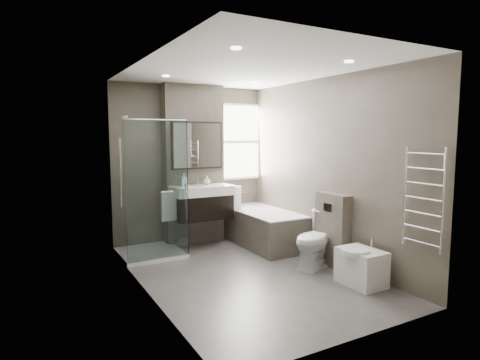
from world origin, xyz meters
TOP-DOWN VIEW (x-y plane):
  - room at (0.00, 0.00)m, footprint 2.70×3.90m
  - vanity_pier at (0.00, 1.77)m, footprint 1.00×0.25m
  - vanity at (0.00, 1.43)m, footprint 0.95×0.47m
  - mirror_cabinet at (0.00, 1.61)m, footprint 0.86×0.08m
  - towel_left at (-0.56, 1.40)m, footprint 0.24×0.06m
  - towel_right at (0.56, 1.40)m, footprint 0.24×0.06m
  - shower_enclosure at (-0.75, 1.35)m, footprint 0.90×0.90m
  - bathtub at (0.92, 1.10)m, footprint 0.75×1.60m
  - window at (0.90, 1.88)m, footprint 0.98×0.06m
  - toilet at (0.97, -0.21)m, footprint 0.86×0.66m
  - cistern_box at (1.21, -0.25)m, footprint 0.19×0.55m
  - bidet at (1.01, -0.98)m, footprint 0.46×0.54m
  - towel_radiator at (1.25, -1.60)m, footprint 0.03×0.49m
  - soap_bottle_a at (-0.28, 1.48)m, footprint 0.09×0.10m
  - soap_bottle_b at (0.12, 1.51)m, footprint 0.11×0.11m

SIDE VIEW (x-z plane):
  - bidet at x=1.01m, z-range -0.05..0.51m
  - bathtub at x=0.92m, z-range 0.03..0.60m
  - toilet at x=0.97m, z-range 0.00..0.77m
  - shower_enclosure at x=-0.75m, z-range -0.51..1.49m
  - cistern_box at x=1.21m, z-range 0.00..1.00m
  - towel_left at x=-0.56m, z-range 0.50..0.94m
  - towel_right at x=0.56m, z-range 0.50..0.94m
  - vanity at x=0.00m, z-range 0.41..1.07m
  - soap_bottle_b at x=0.12m, z-range 1.00..1.14m
  - soap_bottle_a at x=-0.28m, z-range 1.00..1.21m
  - towel_radiator at x=1.25m, z-range 0.57..1.67m
  - room at x=0.00m, z-range -0.05..2.65m
  - vanity_pier at x=0.00m, z-range 0.00..2.60m
  - mirror_cabinet at x=0.00m, z-range 1.25..2.01m
  - window at x=0.90m, z-range 1.01..2.34m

